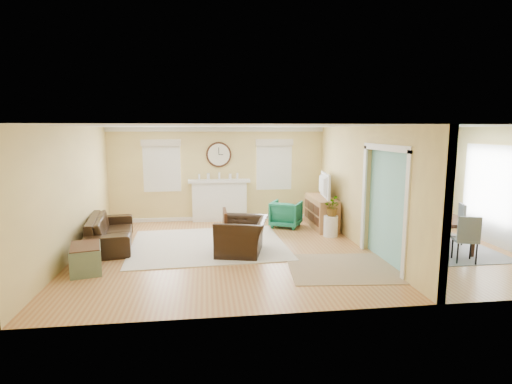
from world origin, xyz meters
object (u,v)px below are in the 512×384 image
Objects in this scene: sofa at (111,231)px; green_chair at (286,214)px; eames_chair at (242,236)px; dining_table at (431,230)px; credenza at (321,212)px.

green_chair is (4.18, 1.19, 0.01)m from sofa.
eames_chair reaches higher than sofa.
dining_table is at bearing 104.93° from eames_chair.
sofa is at bearing -94.60° from eames_chair.
sofa is 1.14× the size of dining_table.
eames_chair is at bearing -117.15° from sofa.
eames_chair is at bearing -138.81° from credenza.
green_chair is at bearing 161.69° from eames_chair.
credenza is at bearing 48.44° from dining_table.
green_chair is (1.35, 2.14, -0.02)m from eames_chair.
eames_chair is at bearing 93.93° from dining_table.
dining_table is (2.83, -2.07, 0.00)m from green_chair.
dining_table is at bearing -44.53° from credenza.
green_chair is 0.38× the size of dining_table.
eames_chair is 2.99m from credenza.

